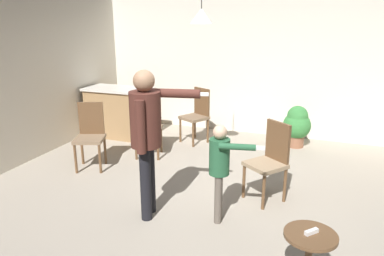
% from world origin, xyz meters
% --- Properties ---
extents(ground, '(7.68, 7.68, 0.00)m').
position_xyz_m(ground, '(0.00, 0.00, 0.00)').
color(ground, '#9E9384').
extents(wall_back, '(6.40, 0.10, 2.70)m').
position_xyz_m(wall_back, '(0.00, 3.20, 1.35)').
color(wall_back, silver).
rests_on(wall_back, ground).
extents(kitchen_counter, '(1.26, 0.66, 0.95)m').
position_xyz_m(kitchen_counter, '(-2.45, 2.06, 0.48)').
color(kitchen_counter, '#99754C').
rests_on(kitchen_counter, ground).
extents(side_table_by_couch, '(0.44, 0.44, 0.52)m').
position_xyz_m(side_table_by_couch, '(1.25, -1.07, 0.33)').
color(side_table_by_couch, brown).
rests_on(side_table_by_couch, ground).
extents(person_adult, '(0.79, 0.61, 1.71)m').
position_xyz_m(person_adult, '(-0.55, -0.46, 1.06)').
color(person_adult, black).
rests_on(person_adult, ground).
extents(person_child, '(0.61, 0.32, 1.13)m').
position_xyz_m(person_child, '(0.24, -0.28, 0.70)').
color(person_child, '#60564C').
rests_on(person_child, ground).
extents(dining_chair_by_counter, '(0.57, 0.57, 1.00)m').
position_xyz_m(dining_chair_by_counter, '(-0.93, 2.25, 0.55)').
color(dining_chair_by_counter, brown).
rests_on(dining_chair_by_counter, ground).
extents(dining_chair_near_wall, '(0.54, 0.54, 1.00)m').
position_xyz_m(dining_chair_near_wall, '(-2.05, 0.55, 0.55)').
color(dining_chair_near_wall, brown).
rests_on(dining_chair_near_wall, ground).
extents(dining_chair_centre_back, '(0.52, 0.52, 1.00)m').
position_xyz_m(dining_chair_centre_back, '(-1.45, 1.34, 0.55)').
color(dining_chair_centre_back, brown).
rests_on(dining_chair_centre_back, ground).
extents(dining_chair_spare, '(0.59, 0.59, 1.00)m').
position_xyz_m(dining_chair_spare, '(0.68, 0.45, 0.55)').
color(dining_chair_spare, brown).
rests_on(dining_chair_spare, ground).
extents(potted_plant_corner, '(0.49, 0.49, 0.75)m').
position_xyz_m(potted_plant_corner, '(0.83, 2.61, 0.41)').
color(potted_plant_corner, brown).
rests_on(potted_plant_corner, ground).
extents(spare_remote_on_table, '(0.11, 0.12, 0.04)m').
position_xyz_m(spare_remote_on_table, '(1.26, -1.07, 0.54)').
color(spare_remote_on_table, white).
rests_on(spare_remote_on_table, side_table_by_couch).
extents(ceiling_light_pendant, '(0.32, 0.32, 0.55)m').
position_xyz_m(ceiling_light_pendant, '(-0.45, 1.08, 2.25)').
color(ceiling_light_pendant, silver).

